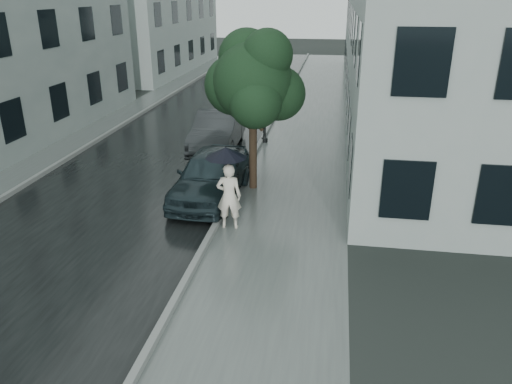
% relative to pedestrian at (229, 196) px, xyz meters
% --- Properties ---
extents(ground, '(120.00, 120.00, 0.00)m').
position_rel_pedestrian_xyz_m(ground, '(1.20, -2.00, -0.93)').
color(ground, black).
rests_on(ground, ground).
extents(sidewalk, '(3.50, 60.00, 0.01)m').
position_rel_pedestrian_xyz_m(sidewalk, '(1.45, 10.00, -0.92)').
color(sidewalk, slate).
rests_on(sidewalk, ground).
extents(kerb_near, '(0.15, 60.00, 0.15)m').
position_rel_pedestrian_xyz_m(kerb_near, '(-0.38, 10.00, -0.85)').
color(kerb_near, slate).
rests_on(kerb_near, ground).
extents(asphalt_road, '(6.85, 60.00, 0.00)m').
position_rel_pedestrian_xyz_m(asphalt_road, '(-3.88, 10.00, -0.93)').
color(asphalt_road, black).
rests_on(asphalt_road, ground).
extents(kerb_far, '(0.15, 60.00, 0.15)m').
position_rel_pedestrian_xyz_m(kerb_far, '(-7.37, 10.00, -0.85)').
color(kerb_far, slate).
rests_on(kerb_far, ground).
extents(sidewalk_far, '(1.70, 60.00, 0.01)m').
position_rel_pedestrian_xyz_m(sidewalk_far, '(-8.30, 10.00, -0.92)').
color(sidewalk_far, '#4C5451').
rests_on(sidewalk_far, ground).
extents(building_near, '(7.02, 36.00, 9.00)m').
position_rel_pedestrian_xyz_m(building_near, '(6.67, 17.50, 3.57)').
color(building_near, '#8D9A95').
rests_on(building_near, ground).
extents(building_far_b, '(7.02, 18.00, 8.00)m').
position_rel_pedestrian_xyz_m(building_far_b, '(-12.57, 28.00, 3.07)').
color(building_far_b, '#8D9A95').
rests_on(building_far_b, ground).
extents(pedestrian, '(0.71, 0.51, 1.84)m').
position_rel_pedestrian_xyz_m(pedestrian, '(0.00, 0.00, 0.00)').
color(pedestrian, silver).
rests_on(pedestrian, sidewalk).
extents(umbrella, '(1.20, 1.20, 1.43)m').
position_rel_pedestrian_xyz_m(umbrella, '(-0.04, -0.05, 1.24)').
color(umbrella, black).
rests_on(umbrella, ground).
extents(street_tree, '(3.21, 2.92, 5.07)m').
position_rel_pedestrian_xyz_m(street_tree, '(0.15, 3.16, 2.57)').
color(street_tree, '#332619').
rests_on(street_tree, ground).
extents(lamp_post, '(0.85, 0.32, 4.68)m').
position_rel_pedestrian_xyz_m(lamp_post, '(-0.41, 8.40, 1.77)').
color(lamp_post, black).
rests_on(lamp_post, ground).
extents(car_near, '(2.00, 4.55, 1.52)m').
position_rel_pedestrian_xyz_m(car_near, '(-1.00, 2.00, -0.16)').
color(car_near, '#19272B').
rests_on(car_near, ground).
extents(car_far, '(1.84, 4.78, 1.55)m').
position_rel_pedestrian_xyz_m(car_far, '(-2.00, 7.15, -0.15)').
color(car_far, '#26292B').
rests_on(car_far, ground).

